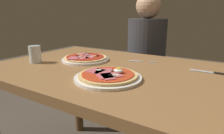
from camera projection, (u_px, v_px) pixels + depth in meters
The scene contains 7 objects.
dining_table at pixel (113, 88), 1.03m from camera, with size 1.27×0.83×0.75m.
pizza_foreground at pixel (108, 76), 0.82m from camera, with size 0.29×0.29×0.05m.
pizza_across_left at pixel (85, 58), 1.16m from camera, with size 0.28×0.28×0.03m.
water_glass_near at pixel (35, 55), 1.10m from camera, with size 0.06×0.06×0.10m.
fork at pixel (141, 61), 1.12m from camera, with size 0.15×0.07×0.00m.
knife at pixel (215, 73), 0.90m from camera, with size 0.20×0.02×0.01m.
diner_person at pixel (145, 68), 1.69m from camera, with size 0.32×0.32×1.18m.
Camera 1 is at (0.50, -0.82, 1.02)m, focal length 31.25 mm.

